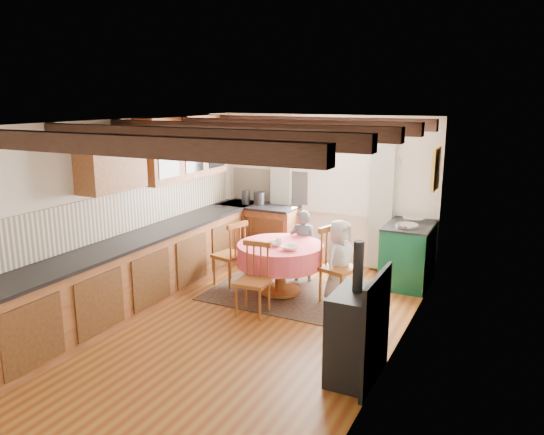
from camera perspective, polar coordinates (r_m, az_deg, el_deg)
The scene contains 40 objects.
floor at distance 6.43m, azimuth -3.23°, elevation -11.51°, with size 3.60×5.50×0.00m, color brown.
ceiling at distance 5.85m, azimuth -3.54°, elevation 10.39°, with size 3.60×5.50×0.00m, color white.
wall_back at distance 8.47m, azimuth 5.88°, elevation 3.00°, with size 3.60×0.00×2.40m, color silver.
wall_front at distance 4.00m, azimuth -23.56°, elevation -9.65°, with size 3.60×0.00×2.40m, color silver.
wall_left at distance 7.07m, azimuth -16.15°, elevation 0.55°, with size 0.00×5.50×2.40m, color silver.
wall_right at distance 5.39m, azimuth 13.50°, elevation -3.13°, with size 0.00×5.50×2.40m, color silver.
beam_a at distance 4.24m, azimuth -17.19°, elevation 7.61°, with size 3.60×0.16×0.16m, color #36221A.
beam_b at distance 5.02m, azimuth -9.28°, elevation 8.77°, with size 3.60×0.16×0.16m, color #36221A.
beam_c at distance 5.86m, azimuth -3.53°, elevation 9.51°, with size 3.60×0.16×0.16m, color #36221A.
beam_d at distance 6.74m, azimuth 0.77°, elevation 10.00°, with size 3.60×0.16×0.16m, color #36221A.
beam_e at distance 7.65m, azimuth 4.06°, elevation 10.34°, with size 3.60×0.16×0.16m, color #36221A.
splash_left at distance 7.28m, azimuth -14.46°, elevation 0.99°, with size 0.02×4.50×0.55m, color beige.
splash_back at distance 8.85m, azimuth -0.25°, elevation 3.50°, with size 1.40×0.02×0.55m, color beige.
base_cabinet_left at distance 7.08m, azimuth -13.96°, elevation -5.70°, with size 0.60×5.30×0.88m, color #9F6037.
base_cabinet_back at distance 8.79m, azimuth -1.36°, elevation -1.64°, with size 1.30×0.60×0.88m, color #9F6037.
worktop_left at distance 6.94m, azimuth -14.04°, elevation -2.12°, with size 0.64×5.30×0.04m, color black.
worktop_back at distance 8.66m, azimuth -1.44°, elevation 1.27°, with size 1.30×0.64×0.04m, color black.
wall_cabinet_glass at distance 7.77m, azimuth -9.58°, elevation 7.57°, with size 0.34×1.80×0.90m, color #9F6037.
wall_cabinet_solid at distance 6.63m, azimuth -17.19°, elevation 5.81°, with size 0.34×0.90×0.70m, color #9F6037.
window_frame at distance 8.36m, azimuth 6.55°, elevation 5.63°, with size 1.34×0.03×1.54m, color white.
window_pane at distance 8.37m, azimuth 6.56°, elevation 5.63°, with size 1.20×0.01×1.40m, color white.
curtain_left at distance 8.69m, azimuth 0.99°, elevation 2.65°, with size 0.35×0.10×2.10m, color #A1AA9A.
curtain_right at distance 8.12m, azimuth 11.90°, elevation 1.63°, with size 0.35×0.10×2.10m, color #A1AA9A.
curtain_rod at distance 8.23m, azimuth 6.45°, elevation 9.71°, with size 0.03×0.03×2.00m, color black.
wall_picture at distance 7.52m, azimuth 17.50°, elevation 5.05°, with size 0.04×0.50×0.60m, color gold.
wall_plate at distance 8.07m, azimuth 12.91°, elevation 5.83°, with size 0.30×0.30×0.02m, color silver.
rug at distance 7.33m, azimuth 0.91°, elevation -8.25°, with size 1.92×1.49×0.01m, color brown.
dining_table at distance 7.21m, azimuth 0.92°, elevation -5.65°, with size 1.18×1.18×0.71m, color #ED3845, non-canonical shape.
chair_near at distance 6.51m, azimuth -2.15°, elevation -6.80°, with size 0.39×0.41×0.92m, color brown, non-canonical shape.
chair_left at distance 7.55m, azimuth -4.66°, elevation -3.87°, with size 0.41×0.43×0.95m, color brown, non-canonical shape.
chair_right at distance 6.92m, azimuth 7.37°, elevation -5.21°, with size 0.44×0.46×1.03m, color brown, non-canonical shape.
aga_range at distance 7.82m, azimuth 14.69°, elevation -3.82°, with size 0.64×0.99×0.91m, color #0D4328, non-canonical shape.
cast_iron_stove at distance 5.08m, azimuth 9.22°, elevation -10.07°, with size 0.41×0.69×1.38m, color black, non-canonical shape.
child_far at distance 7.66m, azimuth 3.42°, elevation -3.12°, with size 0.39×0.26×1.08m, color #47565E.
child_right at distance 7.00m, azimuth 7.36°, elevation -4.67°, with size 0.54×0.35×1.10m, color silver.
bowl_a at distance 6.84m, azimuth 1.97°, elevation -3.34°, with size 0.23×0.23×0.06m, color silver.
bowl_b at distance 7.02m, azimuth 0.30°, elevation -2.90°, with size 0.17×0.17×0.05m, color silver.
cup at distance 6.99m, azimuth 0.71°, elevation -2.79°, with size 0.11×0.11×0.10m, color silver.
canister_tall at distance 8.71m, azimuth -2.87°, elevation 2.25°, with size 0.14×0.14×0.24m, color #262628.
canister_wide at distance 8.65m, azimuth -1.41°, elevation 2.10°, with size 0.19×0.19×0.21m, color #262628.
Camera 1 is at (2.91, -5.07, 2.67)m, focal length 34.43 mm.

